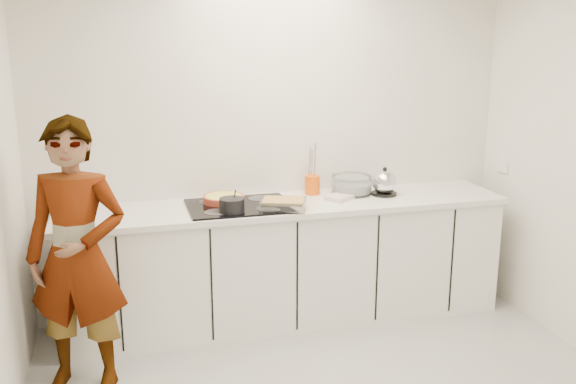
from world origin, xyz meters
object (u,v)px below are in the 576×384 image
object	(u,v)px
hob	(239,206)
mixing_bowl	(352,185)
saucepan	(232,205)
kettle	(384,183)
cook	(77,257)
utensil_crock	(312,185)
tart_dish	(223,198)
baking_dish	(283,203)

from	to	relation	value
hob	mixing_bowl	size ratio (longest dim) A/B	1.89
saucepan	kettle	size ratio (longest dim) A/B	0.75
kettle	cook	world-z (taller)	cook
utensil_crock	tart_dish	bearing A→B (deg)	-171.39
mixing_bowl	cook	world-z (taller)	cook
saucepan	kettle	xyz separation A→B (m)	(1.20, 0.20, 0.03)
mixing_bowl	kettle	xyz separation A→B (m)	(0.22, -0.10, 0.03)
saucepan	cook	world-z (taller)	cook
tart_dish	saucepan	xyz separation A→B (m)	(0.01, -0.27, 0.02)
saucepan	mixing_bowl	size ratio (longest dim) A/B	0.47
mixing_bowl	kettle	bearing A→B (deg)	-23.88
hob	saucepan	world-z (taller)	saucepan
mixing_bowl	utensil_crock	distance (m)	0.30
tart_dish	mixing_bowl	xyz separation A→B (m)	(0.99, 0.03, 0.02)
baking_dish	cook	bearing A→B (deg)	-164.35
tart_dish	mixing_bowl	size ratio (longest dim) A/B	0.81
saucepan	hob	bearing A→B (deg)	63.67
baking_dish	utensil_crock	xyz separation A→B (m)	(0.32, 0.37, 0.02)
hob	tart_dish	bearing A→B (deg)	131.09
hob	baking_dish	xyz separation A→B (m)	(0.28, -0.16, 0.04)
tart_dish	baking_dish	world-z (taller)	baking_dish
baking_dish	utensil_crock	size ratio (longest dim) A/B	2.59
kettle	cook	distance (m)	2.27
hob	mixing_bowl	world-z (taller)	mixing_bowl
baking_dish	utensil_crock	bearing A→B (deg)	48.64
cook	mixing_bowl	bearing A→B (deg)	37.29
saucepan	utensil_crock	xyz separation A→B (m)	(0.69, 0.38, 0.01)
mixing_bowl	baking_dish	bearing A→B (deg)	-154.22
hob	kettle	xyz separation A→B (m)	(1.12, 0.04, 0.08)
hob	saucepan	xyz separation A→B (m)	(-0.08, -0.16, 0.06)
baking_dish	mixing_bowl	bearing A→B (deg)	25.78
kettle	utensil_crock	size ratio (longest dim) A/B	1.66
baking_dish	kettle	distance (m)	0.86
mixing_bowl	hob	bearing A→B (deg)	-171.02
tart_dish	saucepan	world-z (taller)	saucepan
mixing_bowl	cook	distance (m)	2.09
mixing_bowl	utensil_crock	world-z (taller)	utensil_crock
tart_dish	mixing_bowl	distance (m)	0.99
utensil_crock	cook	xyz separation A→B (m)	(-1.68, -0.75, -0.15)
saucepan	baking_dish	size ratio (longest dim) A/B	0.48
utensil_crock	kettle	bearing A→B (deg)	-18.35
tart_dish	kettle	bearing A→B (deg)	-3.05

